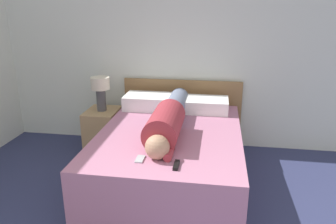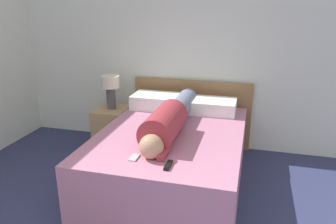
{
  "view_description": "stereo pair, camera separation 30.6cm",
  "coord_description": "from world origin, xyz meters",
  "px_view_note": "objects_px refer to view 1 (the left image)",
  "views": [
    {
      "loc": [
        0.26,
        -0.15,
        1.8
      ],
      "look_at": [
        -0.19,
        2.72,
        0.83
      ],
      "focal_mm": 35.0,
      "sensor_mm": 36.0,
      "label": 1
    },
    {
      "loc": [
        0.56,
        -0.08,
        1.8
      ],
      "look_at": [
        -0.19,
        2.72,
        0.83
      ],
      "focal_mm": 35.0,
      "sensor_mm": 36.0,
      "label": 2
    }
  ],
  "objects_px": {
    "nightstand": "(103,130)",
    "person_lying": "(169,119)",
    "cell_phone": "(140,159)",
    "tv_remote": "(176,165)",
    "pillow_second": "(204,105)",
    "bed": "(170,158)",
    "table_lamp": "(101,89)",
    "pillow_near_headboard": "(150,102)"
  },
  "relations": [
    {
      "from": "person_lying",
      "to": "table_lamp",
      "type": "bearing_deg",
      "value": 143.41
    },
    {
      "from": "table_lamp",
      "to": "person_lying",
      "type": "bearing_deg",
      "value": -36.59
    },
    {
      "from": "pillow_near_headboard",
      "to": "cell_phone",
      "type": "bearing_deg",
      "value": -81.4
    },
    {
      "from": "person_lying",
      "to": "pillow_near_headboard",
      "type": "relative_size",
      "value": 2.72
    },
    {
      "from": "bed",
      "to": "cell_phone",
      "type": "height_order",
      "value": "cell_phone"
    },
    {
      "from": "table_lamp",
      "to": "pillow_second",
      "type": "xyz_separation_m",
      "value": [
        1.27,
        0.0,
        -0.15
      ]
    },
    {
      "from": "cell_phone",
      "to": "person_lying",
      "type": "bearing_deg",
      "value": 78.14
    },
    {
      "from": "nightstand",
      "to": "table_lamp",
      "type": "height_order",
      "value": "table_lamp"
    },
    {
      "from": "pillow_second",
      "to": "tv_remote",
      "type": "relative_size",
      "value": 3.76
    },
    {
      "from": "table_lamp",
      "to": "person_lying",
      "type": "distance_m",
      "value": 1.19
    },
    {
      "from": "nightstand",
      "to": "tv_remote",
      "type": "xyz_separation_m",
      "value": [
        1.13,
        -1.44,
        0.33
      ]
    },
    {
      "from": "nightstand",
      "to": "pillow_second",
      "type": "relative_size",
      "value": 0.94
    },
    {
      "from": "pillow_near_headboard",
      "to": "cell_phone",
      "type": "xyz_separation_m",
      "value": [
        0.21,
        -1.37,
        -0.08
      ]
    },
    {
      "from": "person_lying",
      "to": "pillow_second",
      "type": "height_order",
      "value": "person_lying"
    },
    {
      "from": "pillow_second",
      "to": "nightstand",
      "type": "bearing_deg",
      "value": -179.86
    },
    {
      "from": "pillow_second",
      "to": "cell_phone",
      "type": "height_order",
      "value": "pillow_second"
    },
    {
      "from": "nightstand",
      "to": "tv_remote",
      "type": "relative_size",
      "value": 3.52
    },
    {
      "from": "pillow_second",
      "to": "tv_remote",
      "type": "bearing_deg",
      "value": -95.59
    },
    {
      "from": "tv_remote",
      "to": "cell_phone",
      "type": "bearing_deg",
      "value": 166.97
    },
    {
      "from": "person_lying",
      "to": "pillow_near_headboard",
      "type": "bearing_deg",
      "value": 115.78
    },
    {
      "from": "bed",
      "to": "nightstand",
      "type": "xyz_separation_m",
      "value": [
        -0.97,
        0.71,
        -0.03
      ]
    },
    {
      "from": "person_lying",
      "to": "cell_phone",
      "type": "relative_size",
      "value": 12.4
    },
    {
      "from": "pillow_second",
      "to": "table_lamp",
      "type": "bearing_deg",
      "value": -179.86
    },
    {
      "from": "pillow_near_headboard",
      "to": "cell_phone",
      "type": "height_order",
      "value": "pillow_near_headboard"
    },
    {
      "from": "person_lying",
      "to": "cell_phone",
      "type": "bearing_deg",
      "value": -101.86
    },
    {
      "from": "nightstand",
      "to": "cell_phone",
      "type": "xyz_separation_m",
      "value": [
        0.82,
        -1.36,
        0.33
      ]
    },
    {
      "from": "pillow_near_headboard",
      "to": "tv_remote",
      "type": "distance_m",
      "value": 1.53
    },
    {
      "from": "table_lamp",
      "to": "tv_remote",
      "type": "relative_size",
      "value": 2.82
    },
    {
      "from": "cell_phone",
      "to": "tv_remote",
      "type": "bearing_deg",
      "value": -13.03
    },
    {
      "from": "pillow_near_headboard",
      "to": "cell_phone",
      "type": "distance_m",
      "value": 1.39
    },
    {
      "from": "nightstand",
      "to": "person_lying",
      "type": "height_order",
      "value": "person_lying"
    },
    {
      "from": "pillow_second",
      "to": "bed",
      "type": "bearing_deg",
      "value": -112.86
    },
    {
      "from": "tv_remote",
      "to": "pillow_near_headboard",
      "type": "bearing_deg",
      "value": 109.74
    },
    {
      "from": "table_lamp",
      "to": "cell_phone",
      "type": "bearing_deg",
      "value": -59.04
    },
    {
      "from": "pillow_second",
      "to": "person_lying",
      "type": "bearing_deg",
      "value": -113.7
    },
    {
      "from": "nightstand",
      "to": "person_lying",
      "type": "relative_size",
      "value": 0.33
    },
    {
      "from": "tv_remote",
      "to": "pillow_second",
      "type": "bearing_deg",
      "value": 84.41
    },
    {
      "from": "pillow_second",
      "to": "tv_remote",
      "type": "xyz_separation_m",
      "value": [
        -0.14,
        -1.44,
        -0.06
      ]
    },
    {
      "from": "bed",
      "to": "person_lying",
      "type": "height_order",
      "value": "person_lying"
    },
    {
      "from": "cell_phone",
      "to": "nightstand",
      "type": "bearing_deg",
      "value": 120.96
    },
    {
      "from": "bed",
      "to": "pillow_second",
      "type": "bearing_deg",
      "value": 67.14
    },
    {
      "from": "bed",
      "to": "pillow_second",
      "type": "relative_size",
      "value": 3.41
    }
  ]
}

